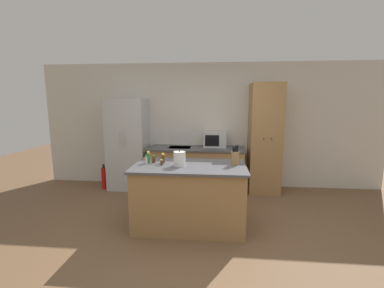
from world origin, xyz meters
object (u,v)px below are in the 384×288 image
(spice_bottle_short_red, at_px, (148,157))
(spice_bottle_amber_oil, at_px, (163,158))
(refrigerator, at_px, (128,144))
(pantry_cabinet, at_px, (264,139))
(spice_bottle_green_herb, at_px, (162,162))
(kettle, at_px, (179,159))
(fire_extinguisher, at_px, (104,178))
(spice_bottle_tall_dark, at_px, (154,159))
(spice_bottle_pale_salt, at_px, (146,160))
(knife_block, at_px, (235,157))
(microwave, at_px, (215,139))

(spice_bottle_short_red, relative_size, spice_bottle_amber_oil, 1.16)
(refrigerator, height_order, pantry_cabinet, pantry_cabinet)
(spice_bottle_amber_oil, distance_m, spice_bottle_green_herb, 0.14)
(refrigerator, distance_m, spice_bottle_green_herb, 1.95)
(spice_bottle_short_red, relative_size, kettle, 0.74)
(refrigerator, bearing_deg, kettle, -51.60)
(pantry_cabinet, distance_m, spice_bottle_amber_oil, 2.31)
(spice_bottle_green_herb, distance_m, fire_extinguisher, 2.28)
(spice_bottle_tall_dark, xyz_separation_m, spice_bottle_pale_salt, (-0.09, -0.08, 0.01))
(pantry_cabinet, height_order, spice_bottle_amber_oil, pantry_cabinet)
(refrigerator, bearing_deg, spice_bottle_tall_dark, -58.86)
(spice_bottle_green_herb, bearing_deg, spice_bottle_short_red, 149.38)
(spice_bottle_tall_dark, bearing_deg, refrigerator, 121.14)
(knife_block, relative_size, fire_extinguisher, 0.56)
(knife_block, height_order, spice_bottle_green_herb, knife_block)
(fire_extinguisher, bearing_deg, refrigerator, 16.27)
(kettle, bearing_deg, spice_bottle_green_herb, 176.06)
(microwave, bearing_deg, spice_bottle_green_herb, -112.87)
(pantry_cabinet, height_order, spice_bottle_pale_salt, pantry_cabinet)
(spice_bottle_amber_oil, height_order, spice_bottle_pale_salt, spice_bottle_amber_oil)
(spice_bottle_amber_oil, distance_m, spice_bottle_pale_salt, 0.25)
(knife_block, bearing_deg, kettle, -169.02)
(pantry_cabinet, bearing_deg, fire_extinguisher, -177.12)
(kettle, bearing_deg, fire_extinguisher, 140.24)
(spice_bottle_short_red, bearing_deg, pantry_cabinet, 38.08)
(spice_bottle_short_red, xyz_separation_m, spice_bottle_green_herb, (0.23, -0.13, -0.04))
(refrigerator, height_order, spice_bottle_tall_dark, refrigerator)
(fire_extinguisher, bearing_deg, knife_block, -27.64)
(pantry_cabinet, height_order, spice_bottle_short_red, pantry_cabinet)
(knife_block, relative_size, spice_bottle_tall_dark, 2.76)
(spice_bottle_amber_oil, bearing_deg, spice_bottle_pale_salt, -160.27)
(microwave, xyz_separation_m, knife_block, (0.30, -1.62, -0.02))
(knife_block, bearing_deg, spice_bottle_short_red, -179.99)
(refrigerator, bearing_deg, fire_extinguisher, -163.73)
(pantry_cabinet, bearing_deg, knife_block, -114.08)
(refrigerator, distance_m, spice_bottle_amber_oil, 1.84)
(spice_bottle_short_red, height_order, spice_bottle_amber_oil, spice_bottle_short_red)
(microwave, xyz_separation_m, kettle, (-0.48, -1.77, -0.02))
(refrigerator, distance_m, knife_block, 2.58)
(refrigerator, relative_size, fire_extinguisher, 3.61)
(refrigerator, height_order, knife_block, refrigerator)
(fire_extinguisher, bearing_deg, spice_bottle_amber_oil, -41.22)
(spice_bottle_amber_oil, bearing_deg, fire_extinguisher, 138.78)
(pantry_cabinet, xyz_separation_m, spice_bottle_pale_salt, (-1.96, -1.61, -0.11))
(spice_bottle_tall_dark, height_order, fire_extinguisher, spice_bottle_tall_dark)
(microwave, relative_size, spice_bottle_pale_salt, 3.57)
(spice_bottle_short_red, bearing_deg, kettle, -17.33)
(pantry_cabinet, bearing_deg, spice_bottle_amber_oil, -138.64)
(knife_block, bearing_deg, refrigerator, 144.27)
(refrigerator, bearing_deg, spice_bottle_short_red, -61.16)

